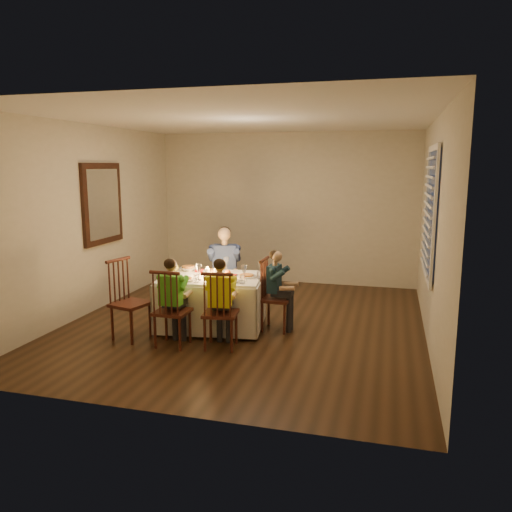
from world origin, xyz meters
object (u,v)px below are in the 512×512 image
(chair_near_right, at_px, (221,347))
(child_teal, at_px, (276,329))
(chair_extra, at_px, (132,338))
(chair_near_left, at_px, (173,345))
(child_yellow, at_px, (221,347))
(serving_bowl, at_px, (188,269))
(dining_table, at_px, (211,291))
(chair_end, at_px, (276,329))
(adult, at_px, (225,312))
(chair_adult, at_px, (225,312))
(child_green, at_px, (173,345))

(chair_near_right, bearing_deg, child_teal, -127.96)
(chair_extra, bearing_deg, chair_near_left, -84.85)
(chair_near_right, distance_m, chair_extra, 1.13)
(chair_near_left, distance_m, chair_extra, 0.59)
(chair_near_right, height_order, chair_extra, chair_extra)
(chair_near_left, xyz_separation_m, child_yellow, (0.55, 0.08, 0.00))
(chair_near_right, distance_m, serving_bowl, 1.35)
(chair_extra, distance_m, serving_bowl, 1.18)
(dining_table, relative_size, chair_end, 1.54)
(chair_end, bearing_deg, adult, 58.56)
(dining_table, bearing_deg, adult, 86.92)
(child_yellow, relative_size, serving_bowl, 5.06)
(chair_near_left, relative_size, chair_extra, 0.94)
(chair_adult, xyz_separation_m, child_yellow, (0.41, -1.35, 0.00))
(child_green, xyz_separation_m, serving_bowl, (-0.20, 0.97, 0.69))
(chair_adult, distance_m, serving_bowl, 0.90)
(chair_extra, relative_size, child_teal, 0.95)
(dining_table, xyz_separation_m, chair_adult, (-0.06, 0.71, -0.47))
(child_teal, bearing_deg, chair_near_right, 151.00)
(serving_bowl, bearing_deg, chair_near_right, -49.56)
(dining_table, xyz_separation_m, adult, (-0.06, 0.71, -0.47))
(chair_end, distance_m, serving_bowl, 1.41)
(chair_near_right, relative_size, chair_end, 1.00)
(adult, bearing_deg, chair_near_left, -108.67)
(chair_near_left, bearing_deg, serving_bowl, -77.48)
(chair_adult, height_order, chair_extra, chair_extra)
(chair_end, bearing_deg, dining_table, 101.29)
(chair_near_right, relative_size, adult, 0.75)
(dining_table, xyz_separation_m, child_yellow, (0.35, -0.64, -0.47))
(child_green, bearing_deg, dining_table, -105.19)
(dining_table, distance_m, chair_near_left, 0.89)
(chair_near_right, xyz_separation_m, chair_end, (0.47, 0.78, 0.00))
(chair_near_left, xyz_separation_m, chair_near_right, (0.55, 0.08, 0.00))
(chair_adult, relative_size, chair_extra, 0.94)
(chair_adult, bearing_deg, chair_near_right, -86.14)
(chair_extra, height_order, child_green, child_green)
(chair_adult, distance_m, adult, 0.00)
(chair_end, bearing_deg, child_yellow, 151.00)
(dining_table, xyz_separation_m, child_teal, (0.81, 0.13, -0.47))
(chair_near_left, relative_size, child_green, 0.89)
(child_yellow, bearing_deg, child_teal, -127.96)
(adult, bearing_deg, child_teal, -46.15)
(adult, height_order, child_green, adult)
(chair_near_left, bearing_deg, chair_adult, -95.16)
(chair_adult, distance_m, child_yellow, 1.41)
(chair_extra, relative_size, serving_bowl, 4.71)
(dining_table, bearing_deg, child_teal, 1.48)
(chair_end, xyz_separation_m, child_teal, (0.00, 0.00, 0.00))
(serving_bowl, bearing_deg, adult, 53.09)
(serving_bowl, bearing_deg, child_yellow, -49.56)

